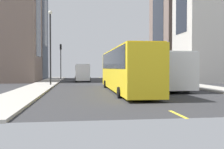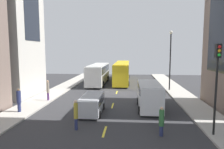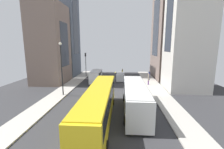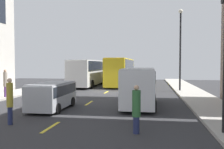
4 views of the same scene
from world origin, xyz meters
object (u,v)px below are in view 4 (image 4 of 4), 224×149
Objects in this scene: pedestrian_crossing_near at (5,82)px; streetcar_yellow at (121,69)px; city_bus_white at (89,71)px; delivery_van_white at (139,84)px; car_silver_0 at (52,94)px; pedestrian_walking_far at (136,108)px; pedestrian_waiting_curb at (10,100)px.

streetcar_yellow is at bearing -8.48° from pedestrian_crossing_near.
delivery_van_white is (7.31, -15.09, -0.49)m from city_bus_white.
pedestrian_crossing_near is at bearing -116.02° from streetcar_yellow.
car_silver_0 is (-5.33, -1.90, -0.51)m from delivery_van_white.
delivery_van_white reaches higher than pedestrian_walking_far.
city_bus_white is 5.72× the size of pedestrian_walking_far.
streetcar_yellow is 6.79× the size of pedestrian_waiting_curb.
city_bus_white is at bearing 96.65° from car_silver_0.
delivery_van_white reaches higher than pedestrian_crossing_near.
streetcar_yellow is 17.67m from pedestrian_crossing_near.
city_bus_white is 21.07m from pedestrian_waiting_curb.
streetcar_yellow is at bearing 170.45° from pedestrian_waiting_curb.
streetcar_yellow is 18.24m from delivery_van_white.
pedestrian_walking_far is (5.53, -4.58, 0.05)m from car_silver_0.
pedestrian_crossing_near is (-11.07, 2.06, -0.14)m from delivery_van_white.
streetcar_yellow reaches higher than car_silver_0.
pedestrian_crossing_near is (-5.74, 3.96, 0.38)m from car_silver_0.
pedestrian_waiting_curb is at bearing -134.39° from delivery_van_white.
pedestrian_waiting_curb is (-5.98, 0.58, 0.13)m from pedestrian_walking_far.
pedestrian_waiting_curb reaches higher than car_silver_0.
streetcar_yellow is at bearing 119.95° from pedestrian_walking_far.
pedestrian_waiting_curb is at bearing -95.88° from streetcar_yellow.
delivery_van_white is at bearing -79.49° from streetcar_yellow.
pedestrian_walking_far is (11.27, -8.54, -0.33)m from pedestrian_crossing_near.
pedestrian_waiting_curb is (1.53, -20.99, -0.82)m from city_bus_white.
delivery_van_white is 11.26m from pedestrian_crossing_near.
city_bus_white reaches higher than pedestrian_waiting_curb.
pedestrian_waiting_curb is (-5.78, -5.90, -0.33)m from delivery_van_white.
delivery_van_white is 5.69m from car_silver_0.
city_bus_white is at bearing 1.46° from pedestrian_crossing_near.
streetcar_yellow is 2.58× the size of delivery_van_white.
city_bus_white reaches higher than pedestrian_crossing_near.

